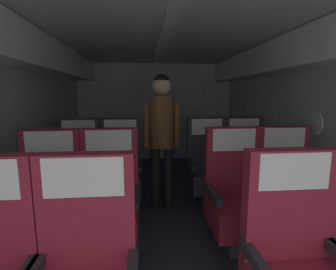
% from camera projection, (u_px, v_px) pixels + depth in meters
% --- Properties ---
extents(ground, '(3.52, 5.99, 0.02)m').
position_uv_depth(ground, '(168.00, 223.00, 2.74)').
color(ground, '#2D3342').
extents(fuselage_shell, '(3.40, 5.64, 2.10)m').
position_uv_depth(fuselage_shell, '(166.00, 83.00, 2.73)').
color(fuselage_shell, silver).
rests_on(fuselage_shell, ground).
extents(seat_b_left_window, '(0.52, 0.52, 1.10)m').
position_uv_depth(seat_b_left_window, '(49.00, 207.00, 2.05)').
color(seat_b_left_window, '#38383D').
rests_on(seat_b_left_window, ground).
extents(seat_b_left_aisle, '(0.52, 0.52, 1.10)m').
position_uv_depth(seat_b_left_aisle, '(109.00, 204.00, 2.11)').
color(seat_b_left_aisle, '#38383D').
rests_on(seat_b_left_aisle, ground).
extents(seat_b_right_aisle, '(0.52, 0.52, 1.10)m').
position_uv_depth(seat_b_right_aisle, '(286.00, 197.00, 2.25)').
color(seat_b_right_aisle, '#38383D').
rests_on(seat_b_right_aisle, ground).
extents(seat_b_right_window, '(0.52, 0.52, 1.10)m').
position_uv_depth(seat_b_right_window, '(236.00, 199.00, 2.20)').
color(seat_b_right_window, '#38383D').
rests_on(seat_b_right_window, ground).
extents(seat_c_left_window, '(0.52, 0.52, 1.10)m').
position_uv_depth(seat_c_left_window, '(79.00, 172.00, 2.96)').
color(seat_c_left_window, '#38383D').
rests_on(seat_c_left_window, ground).
extents(seat_c_left_aisle, '(0.52, 0.52, 1.10)m').
position_uv_depth(seat_c_left_aisle, '(121.00, 171.00, 3.00)').
color(seat_c_left_aisle, '#38383D').
rests_on(seat_c_left_aisle, ground).
extents(seat_c_right_aisle, '(0.52, 0.52, 1.10)m').
position_uv_depth(seat_c_right_aisle, '(245.00, 168.00, 3.16)').
color(seat_c_right_aisle, '#38383D').
rests_on(seat_c_right_aisle, ground).
extents(seat_c_right_window, '(0.52, 0.52, 1.10)m').
position_uv_depth(seat_c_right_window, '(208.00, 169.00, 3.11)').
color(seat_c_right_window, '#38383D').
rests_on(seat_c_right_window, ground).
extents(flight_attendant, '(0.43, 0.28, 1.63)m').
position_uv_depth(flight_attendant, '(162.00, 127.00, 2.93)').
color(flight_attendant, black).
rests_on(flight_attendant, ground).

